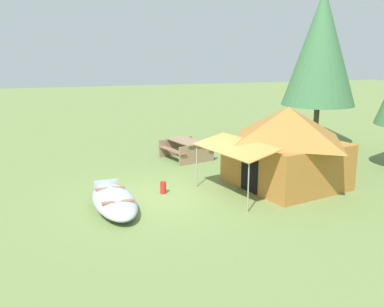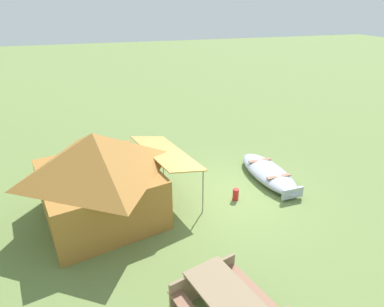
% 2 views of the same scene
% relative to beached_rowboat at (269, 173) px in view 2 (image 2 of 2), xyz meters
% --- Properties ---
extents(ground_plane, '(80.00, 80.00, 0.00)m').
position_rel_beached_rowboat_xyz_m(ground_plane, '(-0.55, 1.69, -0.23)').
color(ground_plane, olive).
extents(beached_rowboat, '(3.03, 1.24, 0.44)m').
position_rel_beached_rowboat_xyz_m(beached_rowboat, '(0.00, 0.00, 0.00)').
color(beached_rowboat, '#A6ADBD').
rests_on(beached_rowboat, ground_plane).
extents(canvas_cabin_tent, '(3.93, 4.71, 2.48)m').
position_rel_beached_rowboat_xyz_m(canvas_cabin_tent, '(-0.52, 5.42, 1.06)').
color(canvas_cabin_tent, '#A76D2F').
rests_on(canvas_cabin_tent, ground_plane).
extents(picnic_table, '(2.07, 1.96, 0.75)m').
position_rel_beached_rowboat_xyz_m(picnic_table, '(-4.64, 3.38, 0.24)').
color(picnic_table, '#8D7356').
rests_on(picnic_table, ground_plane).
extents(cooler_box, '(0.57, 0.68, 0.37)m').
position_rel_beached_rowboat_xyz_m(cooler_box, '(0.15, 4.61, -0.05)').
color(cooler_box, '#3566B3').
rests_on(cooler_box, ground_plane).
extents(fuel_can, '(0.26, 0.26, 0.36)m').
position_rel_beached_rowboat_xyz_m(fuel_can, '(-0.85, 1.56, -0.05)').
color(fuel_can, red).
rests_on(fuel_can, ground_plane).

